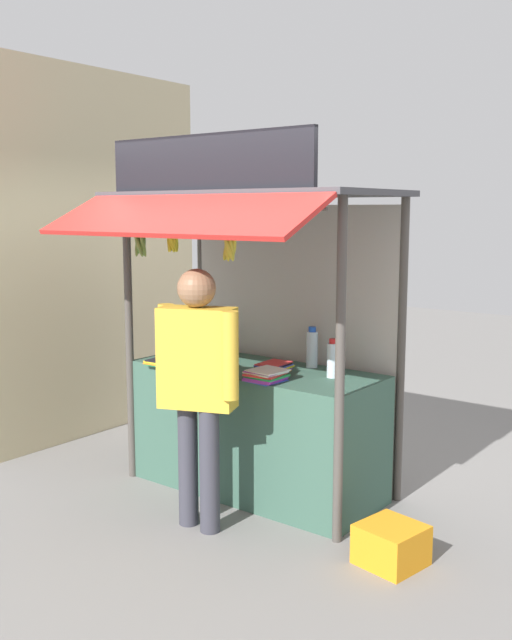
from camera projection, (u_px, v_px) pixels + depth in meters
ground_plane at (256, 488)px, 5.32m from camera, size 20.00×20.00×0.00m
stall_counter at (256, 429)px, 5.25m from camera, size 1.84×0.74×0.91m
stall_structure at (262, 283)px, 5.15m from camera, size 2.04×1.55×2.51m
water_bottle_back_left at (218, 340)px, 5.51m from camera, size 0.09×0.09×0.31m
water_bottle_far_left at (332, 359)px, 4.87m from camera, size 0.07×0.07×0.27m
water_bottle_front_left at (183, 336)px, 5.71m from camera, size 0.08×0.08×0.30m
water_bottle_front_right at (312, 348)px, 5.19m from camera, size 0.08×0.08×0.30m
water_bottle_far_right at (199, 339)px, 5.79m from camera, size 0.06×0.06×0.22m
magazine_stack_center at (167, 361)px, 5.33m from camera, size 0.24×0.30×0.04m
magazine_stack_right at (266, 375)px, 4.79m from camera, size 0.26×0.25×0.08m
magazine_stack_back_right at (274, 368)px, 5.03m from camera, size 0.20×0.27×0.07m
banana_bunch_rightmost at (173, 242)px, 4.89m from camera, size 0.10×0.09×0.28m
banana_bunch_leftmost at (230, 249)px, 4.60m from camera, size 0.11×0.11×0.32m
banana_bunch_inner_right at (140, 245)px, 5.08m from camera, size 0.11×0.11×0.33m
vendor_person at (198, 375)px, 4.52m from camera, size 0.64×0.36×1.68m
plastic_crate at (391, 545)px, 4.17m from camera, size 0.39×0.39×0.24m
neighbour_wall at (95, 255)px, 6.56m from camera, size 0.20×2.40×3.27m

